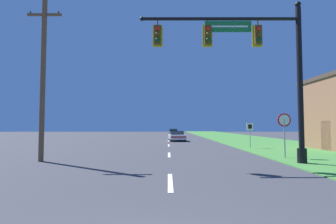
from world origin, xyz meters
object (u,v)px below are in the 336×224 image
(route_sign_post, at_px, (249,130))
(far_car, at_px, (173,132))
(car_ahead, at_px, (176,136))
(signal_mast, at_px, (256,62))
(utility_pole_near, at_px, (42,75))
(stop_sign, at_px, (283,125))

(route_sign_post, bearing_deg, far_car, 99.24)
(car_ahead, height_order, far_car, same)
(signal_mast, height_order, car_ahead, signal_mast)
(far_car, distance_m, utility_pole_near, 42.89)
(signal_mast, relative_size, far_car, 1.83)
(far_car, xyz_separation_m, stop_sign, (5.50, -40.69, 1.26))
(far_car, xyz_separation_m, route_sign_post, (5.57, -34.21, 0.92))
(car_ahead, xyz_separation_m, route_sign_post, (5.64, -10.81, 0.92))
(signal_mast, distance_m, far_car, 43.23)
(far_car, relative_size, utility_pole_near, 0.51)
(signal_mast, height_order, stop_sign, signal_mast)
(signal_mast, distance_m, car_ahead, 20.25)
(stop_sign, height_order, utility_pole_near, utility_pole_near)
(stop_sign, xyz_separation_m, utility_pole_near, (-13.18, -1.33, 2.60))
(signal_mast, xyz_separation_m, far_car, (-3.24, 42.88, -4.35))
(route_sign_post, bearing_deg, car_ahead, 117.55)
(route_sign_post, bearing_deg, stop_sign, -90.61)
(car_ahead, distance_m, route_sign_post, 12.23)
(car_ahead, relative_size, route_sign_post, 2.33)
(signal_mast, distance_m, stop_sign, 4.42)
(far_car, bearing_deg, stop_sign, -82.31)
(car_ahead, bearing_deg, route_sign_post, -62.45)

